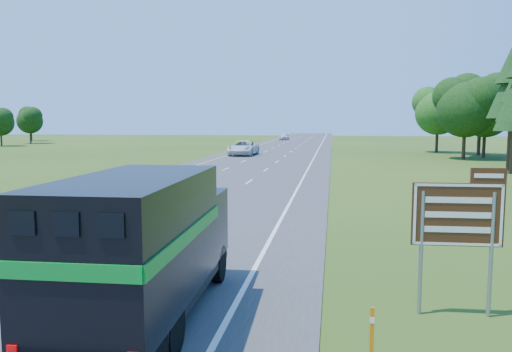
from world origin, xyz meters
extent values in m
cube|color=#38383A|center=(0.00, 50.00, 0.02)|extent=(15.00, 260.00, 0.04)
cube|color=yellow|center=(-5.50, 50.00, 0.04)|extent=(0.15, 260.00, 0.01)
cube|color=white|center=(5.50, 50.00, 0.04)|extent=(0.15, 260.00, 0.01)
cylinder|color=black|center=(2.81, 6.84, 0.53)|extent=(0.34, 1.00, 0.99)
cylinder|color=black|center=(4.69, 6.90, 0.53)|extent=(0.34, 1.00, 0.99)
cylinder|color=black|center=(2.93, 2.54, 0.53)|extent=(0.34, 1.00, 0.99)
cylinder|color=black|center=(4.82, 2.59, 0.53)|extent=(0.34, 1.00, 0.99)
cylinder|color=black|center=(2.97, 1.46, 0.53)|extent=(0.34, 1.00, 0.99)
cube|color=black|center=(3.83, 4.00, 0.64)|extent=(2.36, 7.24, 0.25)
cube|color=black|center=(3.75, 6.78, 1.62)|extent=(2.25, 1.68, 1.71)
cube|color=black|center=(3.73, 7.61, 2.07)|extent=(1.98, 0.11, 0.54)
cube|color=black|center=(3.85, 3.37, 2.00)|extent=(2.40, 5.27, 2.47)
cube|color=#067E20|center=(3.93, 0.75, 2.13)|extent=(2.24, 0.10, 0.27)
cube|color=#067E20|center=(2.71, 3.34, 2.13)|extent=(0.19, 5.21, 0.27)
cube|color=#067E20|center=(4.99, 3.41, 2.13)|extent=(0.19, 5.21, 0.27)
cube|color=black|center=(3.26, 0.73, 2.83)|extent=(0.40, 0.05, 0.36)
cube|color=black|center=(3.93, 0.75, 2.83)|extent=(0.40, 0.05, 0.36)
cube|color=black|center=(4.60, 0.77, 2.83)|extent=(0.40, 0.05, 0.36)
cube|color=#B20505|center=(2.99, 0.72, 0.90)|extent=(0.16, 0.04, 0.13)
imported|color=silver|center=(-3.56, 56.55, 0.98)|extent=(3.31, 6.84, 1.88)
imported|color=silver|center=(-3.59, 110.66, 0.82)|extent=(2.21, 4.73, 1.57)
cylinder|color=gray|center=(9.67, 5.46, 1.39)|extent=(0.09, 0.09, 2.79)
cylinder|color=gray|center=(11.15, 5.52, 1.39)|extent=(0.09, 0.09, 2.79)
cube|color=#44200E|center=(10.41, 5.49, 2.28)|extent=(1.95, 0.13, 1.39)
cube|color=#44200E|center=(11.02, 5.51, 3.14)|extent=(0.75, 0.08, 0.33)
cube|color=white|center=(10.41, 5.46, 2.28)|extent=(1.86, 0.08, 1.34)
cube|color=orange|center=(8.44, 2.98, 0.51)|extent=(0.07, 0.04, 1.02)
cube|color=white|center=(8.44, 2.98, 0.79)|extent=(0.08, 0.05, 0.11)
camera|label=1|loc=(7.70, -5.78, 4.30)|focal=35.00mm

